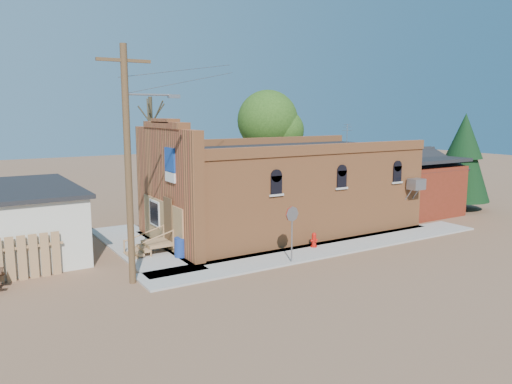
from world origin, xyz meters
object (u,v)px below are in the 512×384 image
brick_bar (280,189)px  trash_barrel (181,247)px  utility_pole (129,160)px  stop_sign (292,219)px  fire_hydrant (314,240)px

brick_bar → trash_barrel: brick_bar is taller
utility_pole → trash_barrel: size_ratio=10.18×
utility_pole → stop_sign: (6.65, -1.20, -2.79)m
fire_hydrant → stop_sign: bearing=-130.1°
brick_bar → stop_sign: brick_bar is taller
brick_bar → fire_hydrant: brick_bar is taller
stop_sign → trash_barrel: bearing=155.9°
utility_pole → trash_barrel: utility_pole is taller
fire_hydrant → brick_bar: bearing=97.9°
stop_sign → trash_barrel: stop_sign is taller
utility_pole → fire_hydrant: 9.99m
trash_barrel → stop_sign: bearing=-40.7°
stop_sign → trash_barrel: 5.23m
brick_bar → stop_sign: bearing=-119.7°
brick_bar → stop_sign: size_ratio=6.64×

